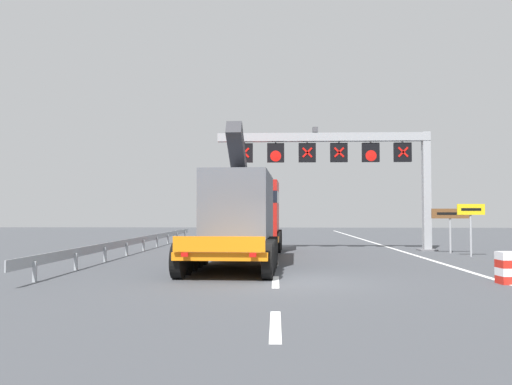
% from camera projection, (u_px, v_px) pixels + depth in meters
% --- Properties ---
extents(ground, '(112.00, 112.00, 0.00)m').
position_uv_depth(ground, '(287.00, 281.00, 15.10)').
color(ground, '#424449').
extents(lane_markings, '(0.20, 66.54, 0.01)m').
position_uv_depth(lane_markings, '(276.00, 238.00, 41.05)').
color(lane_markings, silver).
rests_on(lane_markings, ground).
extents(edge_line_right, '(0.20, 63.00, 0.01)m').
position_uv_depth(edge_line_right, '(402.00, 251.00, 26.84)').
color(edge_line_right, silver).
rests_on(edge_line_right, ground).
extents(overhead_lane_gantry, '(11.57, 0.90, 6.59)m').
position_uv_depth(overhead_lane_gantry, '(346.00, 155.00, 27.72)').
color(overhead_lane_gantry, '#9EA0A5').
rests_on(overhead_lane_gantry, ground).
extents(heavy_haul_truck_orange, '(3.47, 14.14, 5.30)m').
position_uv_depth(heavy_haul_truck_orange, '(246.00, 213.00, 22.97)').
color(heavy_haul_truck_orange, orange).
rests_on(heavy_haul_truck_orange, ground).
extents(exit_sign_yellow, '(1.25, 0.15, 2.40)m').
position_uv_depth(exit_sign_yellow, '(471.00, 217.00, 23.66)').
color(exit_sign_yellow, '#9EA0A5').
rests_on(exit_sign_yellow, ground).
extents(tourist_info_sign_brown, '(1.86, 0.15, 2.21)m').
position_uv_depth(tourist_info_sign_brown, '(450.00, 218.00, 25.66)').
color(tourist_info_sign_brown, '#9EA0A5').
rests_on(tourist_info_sign_brown, ground).
extents(guardrail_left, '(0.13, 27.69, 0.76)m').
position_uv_depth(guardrail_left, '(143.00, 240.00, 27.23)').
color(guardrail_left, '#999EA3').
rests_on(guardrail_left, ground).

